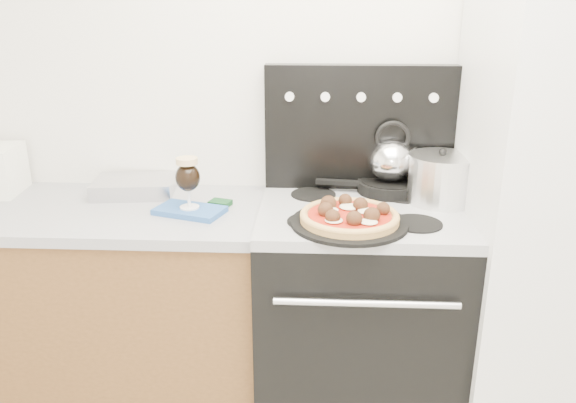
# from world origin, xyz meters

# --- Properties ---
(room_shell) EXTENTS (3.52, 3.01, 2.52)m
(room_shell) POSITION_xyz_m (0.00, 0.29, 1.25)
(room_shell) COLOR beige
(room_shell) RESTS_ON ground
(base_cabinet) EXTENTS (1.45, 0.60, 0.86)m
(base_cabinet) POSITION_xyz_m (-1.02, 1.20, 0.43)
(base_cabinet) COLOR brown
(base_cabinet) RESTS_ON ground
(countertop) EXTENTS (1.48, 0.63, 0.04)m
(countertop) POSITION_xyz_m (-1.02, 1.20, 0.88)
(countertop) COLOR #9F9FA7
(countertop) RESTS_ON base_cabinet
(stove_body) EXTENTS (0.76, 0.65, 0.88)m
(stove_body) POSITION_xyz_m (0.08, 1.18, 0.44)
(stove_body) COLOR black
(stove_body) RESTS_ON ground
(cooktop) EXTENTS (0.76, 0.65, 0.04)m
(cooktop) POSITION_xyz_m (0.08, 1.18, 0.90)
(cooktop) COLOR #ADADB2
(cooktop) RESTS_ON stove_body
(backguard) EXTENTS (0.76, 0.08, 0.50)m
(backguard) POSITION_xyz_m (0.08, 1.45, 1.17)
(backguard) COLOR black
(backguard) RESTS_ON cooktop
(fridge) EXTENTS (0.64, 0.68, 1.90)m
(fridge) POSITION_xyz_m (0.78, 1.15, 0.95)
(fridge) COLOR silver
(fridge) RESTS_ON ground
(foil_sheet) EXTENTS (0.34, 0.27, 0.06)m
(foil_sheet) POSITION_xyz_m (-0.84, 1.37, 0.93)
(foil_sheet) COLOR silver
(foil_sheet) RESTS_ON countertop
(oven_mitt) EXTENTS (0.28, 0.22, 0.02)m
(oven_mitt) POSITION_xyz_m (-0.56, 1.15, 0.91)
(oven_mitt) COLOR #2D5DAA
(oven_mitt) RESTS_ON countertop
(beer_glass) EXTENTS (0.09, 0.09, 0.20)m
(beer_glass) POSITION_xyz_m (-0.56, 1.15, 1.02)
(beer_glass) COLOR black
(beer_glass) RESTS_ON oven_mitt
(pizza_pan) EXTENTS (0.44, 0.44, 0.01)m
(pizza_pan) POSITION_xyz_m (0.03, 1.01, 0.93)
(pizza_pan) COLOR black
(pizza_pan) RESTS_ON cooktop
(pizza) EXTENTS (0.42, 0.42, 0.05)m
(pizza) POSITION_xyz_m (0.03, 1.01, 0.96)
(pizza) COLOR #F0C570
(pizza) RESTS_ON pizza_pan
(skillet) EXTENTS (0.29, 0.29, 0.05)m
(skillet) POSITION_xyz_m (0.21, 1.38, 0.94)
(skillet) COLOR black
(skillet) RESTS_ON cooktop
(tea_kettle) EXTENTS (0.24, 0.24, 0.21)m
(tea_kettle) POSITION_xyz_m (0.21, 1.38, 1.07)
(tea_kettle) COLOR silver
(tea_kettle) RESTS_ON skillet
(stock_pot) EXTENTS (0.28, 0.28, 0.18)m
(stock_pot) POSITION_xyz_m (0.38, 1.27, 1.01)
(stock_pot) COLOR white
(stock_pot) RESTS_ON cooktop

